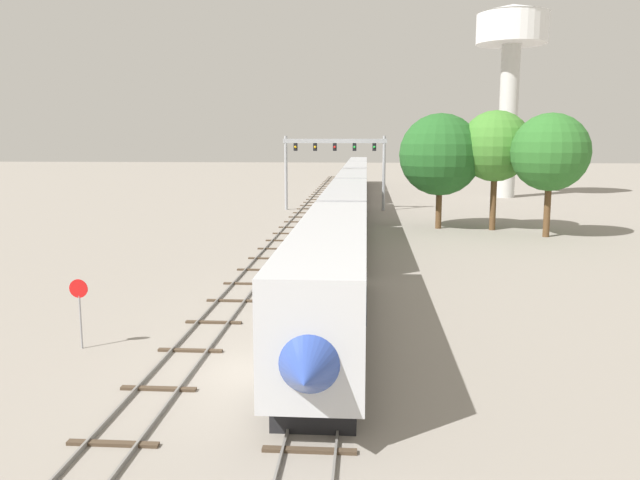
{
  "coord_description": "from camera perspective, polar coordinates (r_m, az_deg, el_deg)",
  "views": [
    {
      "loc": [
        3.47,
        -22.43,
        8.48
      ],
      "look_at": [
        1.0,
        12.0,
        3.0
      ],
      "focal_mm": 36.29,
      "sensor_mm": 36.0,
      "label": 1
    }
  ],
  "objects": [
    {
      "name": "passenger_train",
      "position": [
        70.93,
        2.91,
        4.26
      ],
      "size": [
        3.04,
        109.04,
        4.8
      ],
      "color": "silver",
      "rests_on": "ground"
    },
    {
      "name": "signal_gantry",
      "position": [
        76.05,
        1.31,
        7.42
      ],
      "size": [
        12.1,
        0.49,
        8.69
      ],
      "color": "#999BA0",
      "rests_on": "ground"
    },
    {
      "name": "track_near",
      "position": [
        63.37,
        -2.25,
        1.39
      ],
      "size": [
        2.6,
        160.0,
        0.16
      ],
      "color": "slate",
      "rests_on": "ground"
    },
    {
      "name": "ground_plane",
      "position": [
        24.23,
        -4.48,
        -11.5
      ],
      "size": [
        400.0,
        400.0,
        0.0
      ],
      "primitive_type": "plane",
      "color": "gray"
    },
    {
      "name": "trackside_tree_mid",
      "position": [
        58.53,
        19.65,
        7.29
      ],
      "size": [
        6.61,
        6.61,
        10.57
      ],
      "color": "brown",
      "rests_on": "ground"
    },
    {
      "name": "trackside_tree_left",
      "position": [
        61.52,
        15.22,
        7.97
      ],
      "size": [
        6.46,
        6.46,
        10.94
      ],
      "color": "brown",
      "rests_on": "ground"
    },
    {
      "name": "trackside_tree_right",
      "position": [
        61.46,
        10.56,
        7.41
      ],
      "size": [
        7.6,
        7.6,
        10.72
      ],
      "color": "brown",
      "rests_on": "ground"
    },
    {
      "name": "stop_sign",
      "position": [
        27.85,
        -20.44,
        -5.29
      ],
      "size": [
        0.76,
        0.08,
        2.88
      ],
      "color": "gray",
      "rests_on": "ground"
    },
    {
      "name": "track_main",
      "position": [
        82.87,
        3.07,
        3.19
      ],
      "size": [
        2.6,
        200.0,
        0.16
      ],
      "color": "slate",
      "rests_on": "ground"
    },
    {
      "name": "water_tower",
      "position": [
        97.14,
        16.53,
        16.08
      ],
      "size": [
        9.93,
        9.93,
        26.59
      ],
      "color": "beige",
      "rests_on": "ground"
    }
  ]
}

